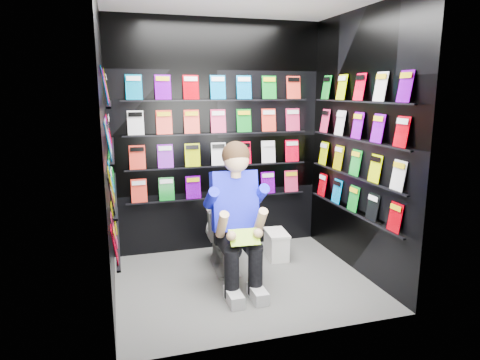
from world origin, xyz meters
name	(u,v)px	position (x,y,z in m)	size (l,w,h in m)	color
floor	(243,282)	(0.00, 0.00, 0.00)	(2.40, 2.40, 0.00)	#61615F
wall_back	(218,138)	(0.00, 1.00, 1.30)	(2.40, 0.04, 2.60)	black
wall_front	(285,168)	(0.00, -1.00, 1.30)	(2.40, 0.04, 2.60)	black
wall_left	(106,155)	(-1.20, 0.00, 1.30)	(0.04, 2.00, 2.60)	black
wall_right	(359,145)	(1.20, 0.00, 1.30)	(0.04, 2.00, 2.60)	black
comics_back	(218,138)	(0.00, 0.97, 1.31)	(2.10, 0.06, 1.37)	red
comics_left	(110,154)	(-1.17, 0.00, 1.31)	(0.06, 1.70, 1.37)	red
comics_right	(357,144)	(1.17, 0.00, 1.31)	(0.06, 1.70, 1.37)	red
toilet	(224,234)	(-0.09, 0.39, 0.37)	(0.42, 0.75, 0.73)	silver
longbox	(276,246)	(0.53, 0.49, 0.14)	(0.20, 0.36, 0.27)	white
longbox_lid	(277,233)	(0.53, 0.49, 0.29)	(0.22, 0.38, 0.03)	white
reader	(233,202)	(-0.09, 0.01, 0.80)	(0.57, 0.84, 1.54)	#0407D3
held_comic	(244,237)	(-0.09, -0.34, 0.58)	(0.26, 0.01, 0.18)	#169525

